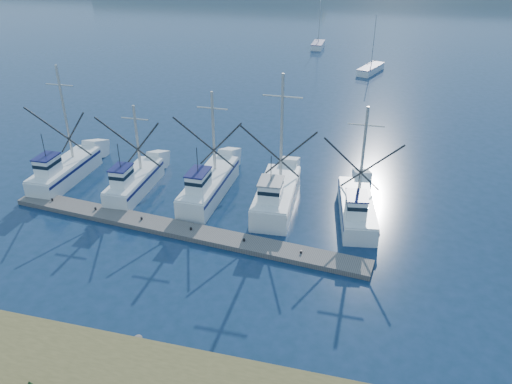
% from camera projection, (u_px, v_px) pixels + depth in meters
% --- Properties ---
extents(ground, '(500.00, 500.00, 0.00)m').
position_uv_depth(ground, '(245.00, 310.00, 28.11)').
color(ground, '#0D253B').
rests_on(ground, ground).
extents(floating_dock, '(27.30, 4.67, 0.36)m').
position_uv_depth(floating_dock, '(179.00, 229.00, 35.30)').
color(floating_dock, '#655F5A').
rests_on(floating_dock, ground).
extents(trawler_fleet, '(27.26, 8.85, 10.04)m').
position_uv_depth(trawler_fleet, '(207.00, 189.00, 39.07)').
color(trawler_fleet, white).
rests_on(trawler_fleet, ground).
extents(sailboat_near, '(3.77, 6.77, 8.10)m').
position_uv_depth(sailboat_near, '(371.00, 69.00, 74.13)').
color(sailboat_near, white).
rests_on(sailboat_near, ground).
extents(sailboat_far, '(1.90, 5.36, 8.10)m').
position_uv_depth(sailboat_far, '(318.00, 45.00, 89.35)').
color(sailboat_far, white).
rests_on(sailboat_far, ground).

